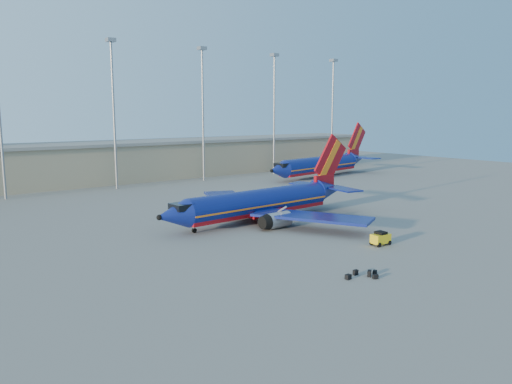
% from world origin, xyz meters
% --- Properties ---
extents(ground, '(220.00, 220.00, 0.00)m').
position_xyz_m(ground, '(0.00, 0.00, 0.00)').
color(ground, slate).
rests_on(ground, ground).
extents(terminal_building, '(122.00, 16.00, 8.50)m').
position_xyz_m(terminal_building, '(10.00, 58.00, 4.32)').
color(terminal_building, gray).
rests_on(terminal_building, ground).
extents(light_mast_row, '(101.60, 1.60, 28.65)m').
position_xyz_m(light_mast_row, '(5.00, 46.00, 17.55)').
color(light_mast_row, gray).
rests_on(light_mast_row, ground).
extents(aircraft_main, '(34.01, 32.67, 11.51)m').
position_xyz_m(aircraft_main, '(-0.33, 5.56, 2.46)').
color(aircraft_main, navy).
rests_on(aircraft_main, ground).
extents(aircraft_second, '(36.49, 14.16, 12.42)m').
position_xyz_m(aircraft_second, '(40.46, 35.06, 2.85)').
color(aircraft_second, navy).
rests_on(aircraft_second, ground).
extents(baggage_tug, '(2.25, 1.44, 1.57)m').
position_xyz_m(baggage_tug, '(1.86, -12.93, 0.82)').
color(baggage_tug, gold).
rests_on(baggage_tug, ground).
extents(luggage_pile, '(3.63, 2.18, 0.54)m').
position_xyz_m(luggage_pile, '(-8.21, -19.09, 0.23)').
color(luggage_pile, black).
rests_on(luggage_pile, ground).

